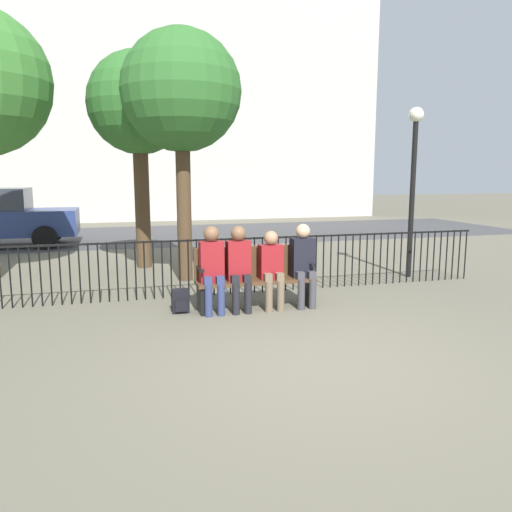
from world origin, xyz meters
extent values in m
plane|color=#605B4C|center=(0.00, 0.00, 0.00)|extent=(80.00, 80.00, 0.00)
cube|color=#4C331E|center=(0.00, 2.25, 0.42)|extent=(1.79, 0.45, 0.05)
cube|color=#4C331E|center=(0.00, 2.44, 0.69)|extent=(1.79, 0.05, 0.47)
cube|color=black|center=(-0.83, 2.25, 0.20)|extent=(0.06, 0.38, 0.40)
cube|color=black|center=(0.83, 2.25, 0.20)|extent=(0.06, 0.38, 0.40)
cube|color=black|center=(-0.83, 2.25, 0.65)|extent=(0.06, 0.38, 0.04)
cube|color=black|center=(0.83, 2.25, 0.65)|extent=(0.06, 0.38, 0.04)
cylinder|color=navy|center=(-0.76, 2.03, 0.23)|extent=(0.11, 0.11, 0.45)
cylinder|color=navy|center=(-0.58, 2.03, 0.23)|extent=(0.11, 0.11, 0.45)
cube|color=navy|center=(-0.76, 2.13, 0.50)|extent=(0.11, 0.20, 0.12)
cube|color=navy|center=(-0.58, 2.13, 0.50)|extent=(0.11, 0.20, 0.12)
cube|color=maroon|center=(-0.67, 2.25, 0.75)|extent=(0.34, 0.22, 0.59)
sphere|color=brown|center=(-0.67, 2.23, 1.15)|extent=(0.22, 0.22, 0.22)
cylinder|color=black|center=(-0.36, 2.03, 0.23)|extent=(0.11, 0.11, 0.45)
cylinder|color=black|center=(-0.18, 2.03, 0.23)|extent=(0.11, 0.11, 0.45)
cube|color=black|center=(-0.36, 2.13, 0.50)|extent=(0.11, 0.20, 0.12)
cube|color=black|center=(-0.18, 2.13, 0.50)|extent=(0.11, 0.20, 0.12)
cube|color=maroon|center=(-0.27, 2.25, 0.74)|extent=(0.34, 0.22, 0.59)
sphere|color=brown|center=(-0.27, 2.23, 1.15)|extent=(0.22, 0.22, 0.22)
cylinder|color=brown|center=(0.13, 2.03, 0.23)|extent=(0.11, 0.11, 0.45)
cylinder|color=brown|center=(0.31, 2.03, 0.23)|extent=(0.11, 0.11, 0.45)
cube|color=brown|center=(0.13, 2.13, 0.50)|extent=(0.11, 0.20, 0.12)
cube|color=brown|center=(0.31, 2.13, 0.50)|extent=(0.11, 0.20, 0.12)
cube|color=maroon|center=(0.22, 2.25, 0.70)|extent=(0.34, 0.22, 0.51)
sphere|color=#A37556|center=(0.22, 2.23, 1.06)|extent=(0.21, 0.21, 0.21)
cylinder|color=#3D3D42|center=(0.63, 2.03, 0.23)|extent=(0.11, 0.11, 0.45)
cylinder|color=#3D3D42|center=(0.81, 2.03, 0.23)|extent=(0.11, 0.11, 0.45)
cube|color=#3D3D42|center=(0.63, 2.13, 0.50)|extent=(0.11, 0.20, 0.12)
cube|color=#3D3D42|center=(0.81, 2.13, 0.50)|extent=(0.11, 0.20, 0.12)
cube|color=black|center=(0.72, 2.25, 0.75)|extent=(0.34, 0.22, 0.59)
sphere|color=tan|center=(0.72, 2.23, 1.15)|extent=(0.22, 0.22, 0.22)
cube|color=black|center=(-1.12, 2.35, 0.17)|extent=(0.25, 0.17, 0.34)
cube|color=black|center=(-1.12, 2.24, 0.12)|extent=(0.17, 0.04, 0.15)
cylinder|color=black|center=(-3.66, 3.27, 0.47)|extent=(0.02, 0.02, 0.95)
cylinder|color=black|center=(-3.52, 3.27, 0.47)|extent=(0.02, 0.02, 0.95)
cylinder|color=black|center=(-3.38, 3.27, 0.47)|extent=(0.02, 0.02, 0.95)
cylinder|color=black|center=(-3.24, 3.27, 0.47)|extent=(0.02, 0.02, 0.95)
cylinder|color=black|center=(-3.10, 3.27, 0.47)|extent=(0.02, 0.02, 0.95)
cylinder|color=black|center=(-2.96, 3.27, 0.47)|extent=(0.02, 0.02, 0.95)
cylinder|color=black|center=(-2.82, 3.27, 0.47)|extent=(0.02, 0.02, 0.95)
cylinder|color=black|center=(-2.68, 3.27, 0.47)|extent=(0.02, 0.02, 0.95)
cylinder|color=black|center=(-2.54, 3.27, 0.47)|extent=(0.02, 0.02, 0.95)
cylinder|color=black|center=(-2.40, 3.27, 0.47)|extent=(0.02, 0.02, 0.95)
cylinder|color=black|center=(-2.26, 3.27, 0.47)|extent=(0.02, 0.02, 0.95)
cylinder|color=black|center=(-2.12, 3.27, 0.47)|extent=(0.02, 0.02, 0.95)
cylinder|color=black|center=(-1.98, 3.27, 0.47)|extent=(0.02, 0.02, 0.95)
cylinder|color=black|center=(-1.84, 3.27, 0.47)|extent=(0.02, 0.02, 0.95)
cylinder|color=black|center=(-1.70, 3.27, 0.47)|extent=(0.02, 0.02, 0.95)
cylinder|color=black|center=(-1.56, 3.27, 0.47)|extent=(0.02, 0.02, 0.95)
cylinder|color=black|center=(-1.42, 3.27, 0.47)|extent=(0.02, 0.02, 0.95)
cylinder|color=black|center=(-1.28, 3.27, 0.47)|extent=(0.02, 0.02, 0.95)
cylinder|color=black|center=(-1.14, 3.27, 0.47)|extent=(0.02, 0.02, 0.95)
cylinder|color=black|center=(-1.00, 3.27, 0.47)|extent=(0.02, 0.02, 0.95)
cylinder|color=black|center=(-0.86, 3.27, 0.47)|extent=(0.02, 0.02, 0.95)
cylinder|color=black|center=(-0.72, 3.27, 0.47)|extent=(0.02, 0.02, 0.95)
cylinder|color=black|center=(-0.58, 3.27, 0.47)|extent=(0.02, 0.02, 0.95)
cylinder|color=black|center=(-0.44, 3.27, 0.47)|extent=(0.02, 0.02, 0.95)
cylinder|color=black|center=(-0.30, 3.27, 0.47)|extent=(0.02, 0.02, 0.95)
cylinder|color=black|center=(-0.16, 3.27, 0.47)|extent=(0.02, 0.02, 0.95)
cylinder|color=black|center=(-0.02, 3.27, 0.47)|extent=(0.02, 0.02, 0.95)
cylinder|color=black|center=(0.12, 3.27, 0.47)|extent=(0.02, 0.02, 0.95)
cylinder|color=black|center=(0.26, 3.27, 0.47)|extent=(0.02, 0.02, 0.95)
cylinder|color=black|center=(0.40, 3.27, 0.47)|extent=(0.02, 0.02, 0.95)
cylinder|color=black|center=(0.54, 3.27, 0.47)|extent=(0.02, 0.02, 0.95)
cylinder|color=black|center=(0.68, 3.27, 0.47)|extent=(0.02, 0.02, 0.95)
cylinder|color=black|center=(0.82, 3.27, 0.47)|extent=(0.02, 0.02, 0.95)
cylinder|color=black|center=(0.96, 3.27, 0.47)|extent=(0.02, 0.02, 0.95)
cylinder|color=black|center=(1.10, 3.27, 0.47)|extent=(0.02, 0.02, 0.95)
cylinder|color=black|center=(1.24, 3.27, 0.47)|extent=(0.02, 0.02, 0.95)
cylinder|color=black|center=(1.38, 3.27, 0.47)|extent=(0.02, 0.02, 0.95)
cylinder|color=black|center=(1.52, 3.27, 0.47)|extent=(0.02, 0.02, 0.95)
cylinder|color=black|center=(1.66, 3.27, 0.47)|extent=(0.02, 0.02, 0.95)
cylinder|color=black|center=(1.80, 3.27, 0.47)|extent=(0.02, 0.02, 0.95)
cylinder|color=black|center=(1.94, 3.27, 0.47)|extent=(0.02, 0.02, 0.95)
cylinder|color=black|center=(2.08, 3.27, 0.47)|extent=(0.02, 0.02, 0.95)
cylinder|color=black|center=(2.22, 3.27, 0.47)|extent=(0.02, 0.02, 0.95)
cylinder|color=black|center=(2.36, 3.27, 0.47)|extent=(0.02, 0.02, 0.95)
cylinder|color=black|center=(2.50, 3.27, 0.47)|extent=(0.02, 0.02, 0.95)
cylinder|color=black|center=(2.64, 3.27, 0.47)|extent=(0.02, 0.02, 0.95)
cylinder|color=black|center=(2.78, 3.27, 0.47)|extent=(0.02, 0.02, 0.95)
cylinder|color=black|center=(2.92, 3.27, 0.47)|extent=(0.02, 0.02, 0.95)
cylinder|color=black|center=(3.06, 3.27, 0.47)|extent=(0.02, 0.02, 0.95)
cylinder|color=black|center=(3.20, 3.27, 0.47)|extent=(0.02, 0.02, 0.95)
cylinder|color=black|center=(3.34, 3.27, 0.47)|extent=(0.02, 0.02, 0.95)
cylinder|color=black|center=(3.48, 3.27, 0.47)|extent=(0.02, 0.02, 0.95)
cylinder|color=black|center=(3.62, 3.27, 0.47)|extent=(0.02, 0.02, 0.95)
cylinder|color=black|center=(3.76, 3.27, 0.47)|extent=(0.02, 0.02, 0.95)
cylinder|color=black|center=(3.90, 3.27, 0.47)|extent=(0.02, 0.02, 0.95)
cylinder|color=black|center=(4.04, 3.27, 0.47)|extent=(0.02, 0.02, 0.95)
cylinder|color=black|center=(4.18, 3.27, 0.47)|extent=(0.02, 0.02, 0.95)
cylinder|color=black|center=(4.32, 3.27, 0.47)|extent=(0.02, 0.02, 0.95)
cylinder|color=black|center=(4.46, 3.27, 0.47)|extent=(0.02, 0.02, 0.95)
cube|color=black|center=(0.00, 3.27, 0.93)|extent=(9.00, 0.03, 0.03)
cylinder|color=#4C3823|center=(-1.41, 6.21, 1.44)|extent=(0.32, 0.32, 2.87)
sphere|color=#2D6628|center=(-1.41, 6.21, 3.45)|extent=(2.10, 2.10, 2.10)
cylinder|color=#4C3823|center=(-0.73, 4.61, 1.44)|extent=(0.27, 0.27, 2.87)
sphere|color=#2D6628|center=(-0.73, 4.61, 3.47)|extent=(2.17, 2.17, 2.17)
cylinder|color=black|center=(3.53, 3.73, 1.50)|extent=(0.10, 0.10, 3.01)
sphere|color=silver|center=(3.53, 3.73, 3.09)|extent=(0.28, 0.28, 0.28)
cube|color=#3D3D3F|center=(0.00, 12.00, 0.00)|extent=(24.00, 6.00, 0.01)
cylinder|color=black|center=(-3.82, 9.50, 0.32)|extent=(0.64, 0.20, 0.64)
cylinder|color=black|center=(-3.82, 11.24, 0.32)|extent=(0.64, 0.20, 0.64)
cube|color=beige|center=(0.00, 20.00, 8.69)|extent=(20.00, 6.00, 17.37)
camera|label=1|loc=(-1.96, -4.72, 1.99)|focal=35.00mm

